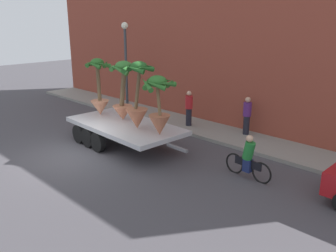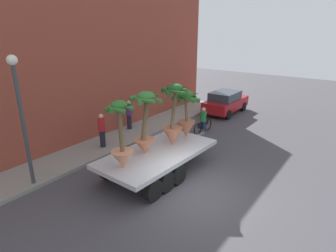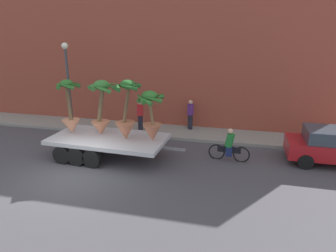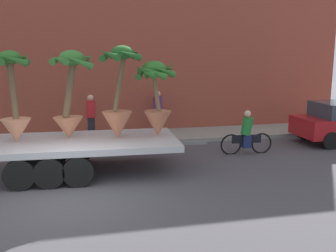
{
  "view_description": "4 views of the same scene",
  "coord_description": "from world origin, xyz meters",
  "px_view_note": "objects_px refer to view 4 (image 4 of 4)",
  "views": [
    {
      "loc": [
        11.74,
        -6.75,
        5.21
      ],
      "look_at": [
        2.8,
        2.34,
        1.31
      ],
      "focal_mm": 38.12,
      "sensor_mm": 36.0,
      "label": 1
    },
    {
      "loc": [
        -7.92,
        -4.59,
        5.81
      ],
      "look_at": [
        2.53,
        3.1,
        1.31
      ],
      "focal_mm": 30.36,
      "sensor_mm": 36.0,
      "label": 2
    },
    {
      "loc": [
        6.18,
        -9.75,
        5.63
      ],
      "look_at": [
        3.17,
        2.61,
        1.55
      ],
      "focal_mm": 32.18,
      "sensor_mm": 36.0,
      "label": 3
    },
    {
      "loc": [
        0.35,
        -9.18,
        3.52
      ],
      "look_at": [
        2.94,
        2.2,
        1.26
      ],
      "focal_mm": 42.07,
      "sensor_mm": 36.0,
      "label": 4
    }
  ],
  "objects_px": {
    "potted_palm_rear": "(119,100)",
    "potted_palm_middle": "(14,104)",
    "cyclist": "(247,135)",
    "pedestrian_far_left": "(158,111)",
    "flatbed_trailer": "(78,147)",
    "pedestrian_near_gate": "(91,116)",
    "potted_palm_extra": "(70,95)",
    "potted_palm_front": "(156,99)"
  },
  "relations": [
    {
      "from": "pedestrian_near_gate",
      "to": "potted_palm_middle",
      "type": "bearing_deg",
      "value": -120.91
    },
    {
      "from": "flatbed_trailer",
      "to": "pedestrian_far_left",
      "type": "xyz_separation_m",
      "value": [
        3.24,
        4.52,
        0.28
      ]
    },
    {
      "from": "cyclist",
      "to": "pedestrian_far_left",
      "type": "distance_m",
      "value": 4.34
    },
    {
      "from": "pedestrian_near_gate",
      "to": "pedestrian_far_left",
      "type": "relative_size",
      "value": 1.0
    },
    {
      "from": "potted_palm_rear",
      "to": "pedestrian_near_gate",
      "type": "relative_size",
      "value": 1.56
    },
    {
      "from": "potted_palm_extra",
      "to": "cyclist",
      "type": "bearing_deg",
      "value": 6.07
    },
    {
      "from": "potted_palm_rear",
      "to": "pedestrian_far_left",
      "type": "xyz_separation_m",
      "value": [
        2.06,
        4.62,
        -1.06
      ]
    },
    {
      "from": "cyclist",
      "to": "pedestrian_far_left",
      "type": "bearing_deg",
      "value": 123.37
    },
    {
      "from": "flatbed_trailer",
      "to": "potted_palm_extra",
      "type": "distance_m",
      "value": 1.51
    },
    {
      "from": "flatbed_trailer",
      "to": "potted_palm_extra",
      "type": "bearing_deg",
      "value": 119.89
    },
    {
      "from": "flatbed_trailer",
      "to": "cyclist",
      "type": "bearing_deg",
      "value": 9.16
    },
    {
      "from": "potted_palm_rear",
      "to": "potted_palm_front",
      "type": "bearing_deg",
      "value": 3.53
    },
    {
      "from": "cyclist",
      "to": "pedestrian_near_gate",
      "type": "xyz_separation_m",
      "value": [
        -5.13,
        2.82,
        0.37
      ]
    },
    {
      "from": "flatbed_trailer",
      "to": "potted_palm_middle",
      "type": "bearing_deg",
      "value": 175.98
    },
    {
      "from": "potted_palm_middle",
      "to": "potted_palm_extra",
      "type": "relative_size",
      "value": 1.0
    },
    {
      "from": "potted_palm_rear",
      "to": "potted_palm_extra",
      "type": "height_order",
      "value": "potted_palm_rear"
    },
    {
      "from": "potted_palm_extra",
      "to": "cyclist",
      "type": "xyz_separation_m",
      "value": [
        5.79,
        0.62,
        -1.56
      ]
    },
    {
      "from": "potted_palm_front",
      "to": "pedestrian_near_gate",
      "type": "height_order",
      "value": "potted_palm_front"
    },
    {
      "from": "potted_palm_rear",
      "to": "potted_palm_middle",
      "type": "relative_size",
      "value": 1.05
    },
    {
      "from": "potted_palm_extra",
      "to": "pedestrian_far_left",
      "type": "height_order",
      "value": "potted_palm_extra"
    },
    {
      "from": "flatbed_trailer",
      "to": "cyclist",
      "type": "distance_m",
      "value": 5.69
    },
    {
      "from": "potted_palm_rear",
      "to": "flatbed_trailer",
      "type": "bearing_deg",
      "value": 175.26
    },
    {
      "from": "flatbed_trailer",
      "to": "potted_palm_extra",
      "type": "xyz_separation_m",
      "value": [
        -0.17,
        0.29,
        1.47
      ]
    },
    {
      "from": "cyclist",
      "to": "pedestrian_near_gate",
      "type": "height_order",
      "value": "pedestrian_near_gate"
    },
    {
      "from": "potted_palm_rear",
      "to": "cyclist",
      "type": "distance_m",
      "value": 4.77
    },
    {
      "from": "pedestrian_near_gate",
      "to": "potted_palm_extra",
      "type": "bearing_deg",
      "value": -100.9
    },
    {
      "from": "potted_palm_front",
      "to": "pedestrian_far_left",
      "type": "bearing_deg",
      "value": 78.24
    },
    {
      "from": "pedestrian_far_left",
      "to": "potted_palm_rear",
      "type": "bearing_deg",
      "value": -114.03
    },
    {
      "from": "potted_palm_front",
      "to": "cyclist",
      "type": "distance_m",
      "value": 3.74
    },
    {
      "from": "flatbed_trailer",
      "to": "potted_palm_rear",
      "type": "bearing_deg",
      "value": -4.74
    },
    {
      "from": "potted_palm_middle",
      "to": "pedestrian_far_left",
      "type": "distance_m",
      "value": 6.67
    },
    {
      "from": "potted_palm_front",
      "to": "pedestrian_far_left",
      "type": "height_order",
      "value": "potted_palm_front"
    },
    {
      "from": "potted_palm_rear",
      "to": "potted_palm_middle",
      "type": "distance_m",
      "value": 2.86
    },
    {
      "from": "pedestrian_far_left",
      "to": "pedestrian_near_gate",
      "type": "bearing_deg",
      "value": -163.98
    },
    {
      "from": "potted_palm_rear",
      "to": "potted_palm_extra",
      "type": "distance_m",
      "value": 1.41
    },
    {
      "from": "cyclist",
      "to": "potted_palm_rear",
      "type": "bearing_deg",
      "value": -167.24
    },
    {
      "from": "flatbed_trailer",
      "to": "potted_palm_front",
      "type": "distance_m",
      "value": 2.66
    },
    {
      "from": "potted_palm_middle",
      "to": "pedestrian_far_left",
      "type": "height_order",
      "value": "potted_palm_middle"
    },
    {
      "from": "potted_palm_extra",
      "to": "pedestrian_far_left",
      "type": "xyz_separation_m",
      "value": [
        3.41,
        4.23,
        -1.19
      ]
    },
    {
      "from": "cyclist",
      "to": "potted_palm_extra",
      "type": "bearing_deg",
      "value": -173.93
    },
    {
      "from": "pedestrian_near_gate",
      "to": "pedestrian_far_left",
      "type": "bearing_deg",
      "value": 16.02
    },
    {
      "from": "potted_palm_rear",
      "to": "pedestrian_far_left",
      "type": "relative_size",
      "value": 1.56
    }
  ]
}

